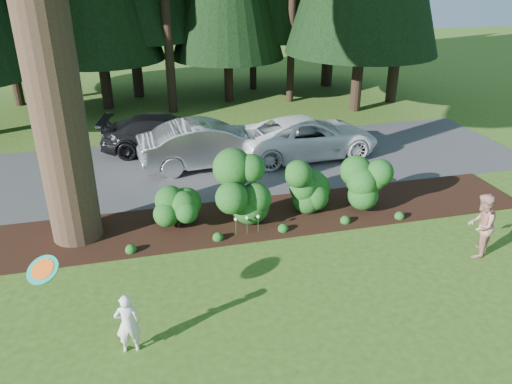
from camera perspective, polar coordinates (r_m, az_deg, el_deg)
ground at (r=11.34m, az=3.35°, el=-10.66°), size 80.00×80.00×0.00m
mulch_bed at (r=13.98m, az=-0.62°, el=-3.04°), size 16.00×2.50×0.05m
driveway at (r=17.77m, az=-3.88°, el=3.20°), size 22.00×6.00×0.03m
shrub_row at (r=13.72m, az=2.60°, el=0.01°), size 6.53×1.60×1.61m
lily_cluster at (r=12.97m, az=-1.03°, el=-3.07°), size 0.69×0.09×0.57m
car_silver_wagon at (r=17.41m, az=-5.40°, el=5.51°), size 4.93×2.10×1.58m
car_white_suv at (r=18.36m, az=5.90°, el=6.29°), size 5.30×2.68×1.44m
car_dark_suv at (r=18.95m, az=-10.19°, el=6.53°), size 5.04×2.79×1.38m
child at (r=9.64m, az=-14.46°, el=-14.34°), size 0.46×0.31×1.23m
adult at (r=13.16m, az=24.32°, el=-3.50°), size 1.00×0.99×1.63m
frisbee at (r=9.31m, az=-23.20°, el=-8.17°), size 0.62×0.53×0.42m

